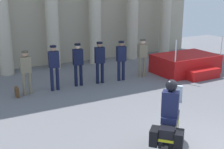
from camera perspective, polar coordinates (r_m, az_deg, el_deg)
name	(u,v)px	position (r m, az deg, el deg)	size (l,w,h in m)	color
reviewing_stand	(186,64)	(14.46, 13.61, 1.86)	(2.79, 2.33, 1.74)	#B71414
officer_in_row_0	(26,69)	(11.47, -15.66, 0.95)	(0.40, 0.27, 1.63)	#7A7056
officer_in_row_1	(54,64)	(11.71, -10.72, 1.88)	(0.40, 0.27, 1.73)	#141938
officer_in_row_2	(78,61)	(12.12, -6.32, 2.45)	(0.40, 0.27, 1.70)	black
officer_in_row_3	(100,59)	(12.40, -2.29, 2.86)	(0.40, 0.27, 1.71)	black
officer_in_row_4	(121,58)	(12.78, 1.72, 3.16)	(0.40, 0.27, 1.67)	#141938
officer_in_row_5	(142,55)	(13.36, 5.66, 3.64)	(0.40, 0.27, 1.66)	#7A7056
motorcycle_with_rider	(169,126)	(7.13, 10.58, -9.41)	(1.59, 1.54, 1.90)	black
briefcase_on_ground	(17,92)	(11.55, -17.24, -3.13)	(0.10, 0.32, 0.36)	brown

